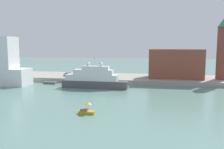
# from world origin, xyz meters

# --- Properties ---
(ground) EXTENTS (400.00, 400.00, 0.00)m
(ground) POSITION_xyz_m (0.00, 0.00, 0.00)
(ground) COLOR slate
(quay_dock) EXTENTS (110.00, 22.07, 1.78)m
(quay_dock) POSITION_xyz_m (0.00, 27.04, 0.89)
(quay_dock) COLOR gray
(quay_dock) RESTS_ON ground
(large_yacht) EXTENTS (23.16, 3.65, 11.74)m
(large_yacht) POSITION_xyz_m (-4.43, 7.17, 3.16)
(large_yacht) COLOR #4C4C51
(large_yacht) RESTS_ON ground
(small_motorboat) EXTENTS (3.59, 1.60, 2.65)m
(small_motorboat) POSITION_xyz_m (2.50, -23.58, 0.84)
(small_motorboat) COLOR #B7991E
(small_motorboat) RESTS_ON ground
(work_barge) EXTENTS (4.83, 1.92, 0.80)m
(work_barge) POSITION_xyz_m (-23.65, 12.83, 0.40)
(work_barge) COLOR #595966
(work_barge) RESTS_ON ground
(harbor_building) EXTENTS (21.00, 10.79, 11.63)m
(harbor_building) POSITION_xyz_m (24.52, 26.20, 7.60)
(harbor_building) COLOR brown
(harbor_building) RESTS_ON quay_dock
(bell_tower) EXTENTS (4.55, 4.55, 23.38)m
(bell_tower) POSITION_xyz_m (41.69, 25.15, 14.37)
(bell_tower) COLOR brown
(bell_tower) RESTS_ON quay_dock
(parked_car) EXTENTS (4.01, 1.85, 1.44)m
(parked_car) POSITION_xyz_m (-20.18, 23.62, 2.41)
(parked_car) COLOR #B21E1E
(parked_car) RESTS_ON quay_dock
(person_figure) EXTENTS (0.36, 0.36, 1.58)m
(person_figure) POSITION_xyz_m (-14.37, 21.11, 2.51)
(person_figure) COLOR #4C4C4C
(person_figure) RESTS_ON quay_dock
(mooring_bollard) EXTENTS (0.49, 0.49, 0.76)m
(mooring_bollard) POSITION_xyz_m (2.40, 17.32, 2.16)
(mooring_bollard) COLOR black
(mooring_bollard) RESTS_ON quay_dock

